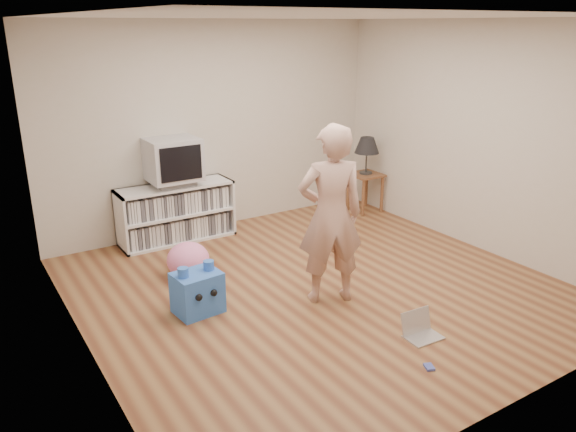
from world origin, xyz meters
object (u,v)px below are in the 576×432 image
at_px(table_lamp, 367,146).
at_px(plush_blue, 197,292).
at_px(plush_pink, 188,260).
at_px(dvd_deck, 174,182).
at_px(side_table, 365,183).
at_px(crt_tv, 173,159).
at_px(person, 331,215).
at_px(media_unit, 176,212).
at_px(laptop, 420,329).

bearing_deg(table_lamp, plush_blue, -155.34).
bearing_deg(plush_pink, dvd_deck, 73.99).
bearing_deg(side_table, crt_tv, 172.20).
bearing_deg(person, plush_blue, -0.19).
relative_size(media_unit, side_table, 2.55).
height_order(person, plush_blue, person).
relative_size(media_unit, person, 0.81).
xyz_separation_m(dvd_deck, plush_pink, (-0.31, -1.08, -0.55)).
xyz_separation_m(side_table, laptop, (-1.79, -2.89, -0.36)).
xyz_separation_m(person, plush_pink, (-0.95, 1.20, -0.67)).
distance_m(media_unit, person, 2.44).
bearing_deg(dvd_deck, media_unit, 90.00).
relative_size(crt_tv, person, 0.35).
bearing_deg(side_table, person, -136.84).
bearing_deg(plush_pink, laptop, -61.04).
distance_m(media_unit, laptop, 3.40).
bearing_deg(person, crt_tv, -54.25).
bearing_deg(table_lamp, person, -136.84).
xyz_separation_m(table_lamp, plush_blue, (-3.22, -1.48, -0.74)).
bearing_deg(side_table, plush_pink, -166.57).
xyz_separation_m(crt_tv, plush_pink, (-0.31, -1.08, -0.83)).
height_order(table_lamp, plush_blue, table_lamp).
relative_size(crt_tv, side_table, 1.09).
bearing_deg(plush_pink, media_unit, 74.21).
bearing_deg(media_unit, table_lamp, -8.19).
relative_size(table_lamp, person, 0.30).
relative_size(side_table, plush_pink, 1.23).
bearing_deg(laptop, person, 107.67).
xyz_separation_m(laptop, plush_pink, (-1.20, 2.17, 0.13)).
height_order(person, laptop, person).
height_order(side_table, person, person).
bearing_deg(crt_tv, dvd_deck, 90.00).
bearing_deg(plush_blue, media_unit, 68.77).
xyz_separation_m(table_lamp, laptop, (-1.79, -2.89, -0.88)).
height_order(table_lamp, laptop, table_lamp).
relative_size(media_unit, plush_pink, 3.14).
xyz_separation_m(media_unit, dvd_deck, (0.00, -0.02, 0.39)).
relative_size(dvd_deck, crt_tv, 0.75).
bearing_deg(laptop, side_table, 61.20).
distance_m(side_table, plush_blue, 3.55).
bearing_deg(plush_blue, table_lamp, 19.63).
distance_m(media_unit, table_lamp, 2.77).
bearing_deg(crt_tv, person, -74.42).
distance_m(media_unit, plush_pink, 1.15).
distance_m(dvd_deck, table_lamp, 2.71).
height_order(crt_tv, plush_blue, crt_tv).
bearing_deg(side_table, plush_blue, -155.34).
bearing_deg(plush_pink, table_lamp, 13.43).
bearing_deg(crt_tv, laptop, -74.68).
height_order(dvd_deck, person, person).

